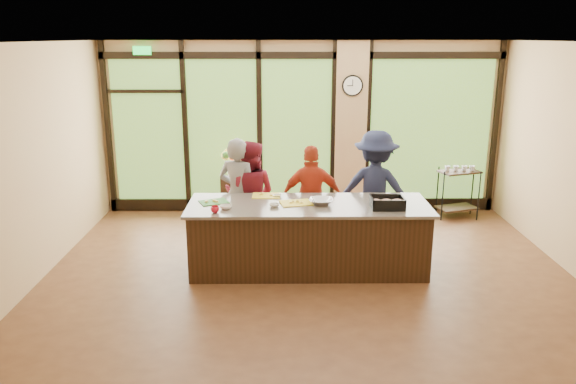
{
  "coord_description": "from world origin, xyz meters",
  "views": [
    {
      "loc": [
        -0.34,
        -6.81,
        3.07
      ],
      "look_at": [
        -0.27,
        0.4,
        1.06
      ],
      "focal_mm": 35.0,
      "sensor_mm": 36.0,
      "label": 1
    }
  ],
  "objects_px": {
    "cook_left": "(238,195)",
    "flower_stand": "(235,198)",
    "roasting_pan": "(387,205)",
    "bar_cart": "(458,187)",
    "island_base": "(308,238)",
    "cook_right": "(375,190)"
  },
  "relations": [
    {
      "from": "cook_left",
      "to": "flower_stand",
      "type": "height_order",
      "value": "cook_left"
    },
    {
      "from": "roasting_pan",
      "to": "bar_cart",
      "type": "relative_size",
      "value": 0.46
    },
    {
      "from": "island_base",
      "to": "flower_stand",
      "type": "height_order",
      "value": "island_base"
    },
    {
      "from": "island_base",
      "to": "cook_left",
      "type": "height_order",
      "value": "cook_left"
    },
    {
      "from": "bar_cart",
      "to": "island_base",
      "type": "bearing_deg",
      "value": -158.67
    },
    {
      "from": "cook_left",
      "to": "roasting_pan",
      "type": "relative_size",
      "value": 3.96
    },
    {
      "from": "island_base",
      "to": "cook_left",
      "type": "distance_m",
      "value": 1.29
    },
    {
      "from": "roasting_pan",
      "to": "flower_stand",
      "type": "distance_m",
      "value": 3.26
    },
    {
      "from": "cook_left",
      "to": "cook_right",
      "type": "distance_m",
      "value": 2.02
    },
    {
      "from": "cook_right",
      "to": "roasting_pan",
      "type": "height_order",
      "value": "cook_right"
    },
    {
      "from": "island_base",
      "to": "cook_left",
      "type": "xyz_separation_m",
      "value": [
        -0.99,
        0.73,
        0.4
      ]
    },
    {
      "from": "cook_left",
      "to": "cook_right",
      "type": "relative_size",
      "value": 0.96
    },
    {
      "from": "bar_cart",
      "to": "roasting_pan",
      "type": "bearing_deg",
      "value": -143.17
    },
    {
      "from": "flower_stand",
      "to": "roasting_pan",
      "type": "bearing_deg",
      "value": -23.28
    },
    {
      "from": "cook_right",
      "to": "bar_cart",
      "type": "distance_m",
      "value": 2.18
    },
    {
      "from": "roasting_pan",
      "to": "bar_cart",
      "type": "height_order",
      "value": "roasting_pan"
    },
    {
      "from": "flower_stand",
      "to": "bar_cart",
      "type": "relative_size",
      "value": 0.8
    },
    {
      "from": "cook_left",
      "to": "bar_cart",
      "type": "height_order",
      "value": "cook_left"
    },
    {
      "from": "cook_right",
      "to": "roasting_pan",
      "type": "bearing_deg",
      "value": 105.86
    },
    {
      "from": "cook_right",
      "to": "island_base",
      "type": "bearing_deg",
      "value": 56.87
    },
    {
      "from": "flower_stand",
      "to": "island_base",
      "type": "bearing_deg",
      "value": -37.78
    },
    {
      "from": "roasting_pan",
      "to": "flower_stand",
      "type": "height_order",
      "value": "roasting_pan"
    }
  ]
}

